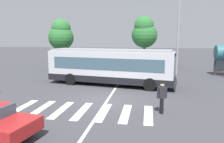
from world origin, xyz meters
The scene contains 11 objects.
ground_plane centered at (0.00, 0.00, 0.00)m, with size 160.00×160.00×0.00m, color #3D3D42.
city_transit_bus centered at (-0.51, 4.88, 1.59)m, with size 11.15×4.33×3.06m.
pedestrian_crossing_street centered at (3.44, -1.89, 0.97)m, with size 0.55×0.39×1.72m.
parked_car_teal centered at (-2.36, 15.46, 0.77)m, with size 2.10×4.61×1.35m.
parked_car_silver centered at (0.47, 15.28, 0.77)m, with size 2.25×4.66×1.35m.
parked_car_charcoal centered at (3.26, 15.05, 0.77)m, with size 1.94×4.54×1.35m.
twin_arm_street_lamp centered at (5.79, 11.34, 5.92)m, with size 4.81×0.32×9.68m.
background_tree_left centered at (-8.97, 14.78, 4.42)m, with size 3.37×3.37×6.53m.
background_tree_right centered at (2.04, 17.92, 4.80)m, with size 3.60×3.60×7.05m.
crosswalk_painted_stripes centered at (-0.86, -2.20, 0.00)m, with size 7.69×2.99×0.01m.
lane_center_line centered at (0.13, 2.00, 0.00)m, with size 0.16×24.00×0.01m, color silver.
Camera 1 is at (2.67, -13.33, 3.97)m, focal length 34.90 mm.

